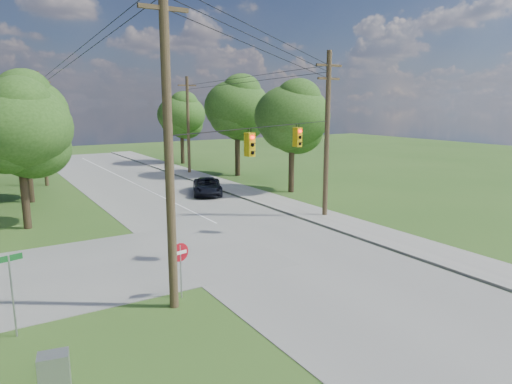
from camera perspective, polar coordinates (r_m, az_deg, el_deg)
ground at (r=19.08m, az=3.50°, el=-11.45°), size 140.00×140.00×0.00m
main_road at (r=24.03m, az=0.52°, el=-6.60°), size 10.00×100.00×0.03m
sidewalk_east at (r=28.03m, az=12.22°, el=-4.18°), size 2.60×100.00×0.12m
pole_sw at (r=15.84m, az=-10.93°, el=6.99°), size 2.00×0.32×12.00m
pole_ne at (r=29.49m, az=8.87°, el=7.35°), size 2.00×0.32×10.50m
pole_north_e at (r=48.36m, az=-8.48°, el=8.34°), size 2.00×0.32×10.00m
pole_north_w at (r=44.73m, az=-25.18°, el=7.22°), size 2.00×0.32×10.00m
power_lines at (r=28.50m, az=-7.60°, el=14.68°), size 13.93×29.62×4.93m
traffic_signals at (r=22.80m, az=2.50°, el=6.50°), size 4.91×3.27×1.05m
tree_w_near at (r=29.49m, az=-27.58°, el=7.13°), size 6.00×6.00×8.40m
tree_w_mid at (r=37.52m, az=-27.12°, el=8.75°), size 6.40×6.40×9.22m
tree_e_near at (r=37.65m, az=4.54°, el=9.40°), size 6.20×6.20×8.81m
tree_e_mid at (r=46.33m, az=-2.38°, el=10.53°), size 6.60×6.60×9.64m
tree_e_far at (r=56.71m, az=-9.31°, el=9.49°), size 5.80×5.80×8.32m
car_main_north at (r=37.10m, az=-6.10°, el=0.72°), size 3.91×5.27×1.33m
control_cabinet at (r=13.07m, az=-23.85°, el=-20.51°), size 0.81×0.65×1.30m
do_not_enter_sign at (r=17.51m, az=-9.44°, el=-8.12°), size 0.71×0.18×2.16m
street_name_sign at (r=16.36m, az=-28.25°, el=-10.24°), size 0.80×0.23×2.71m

